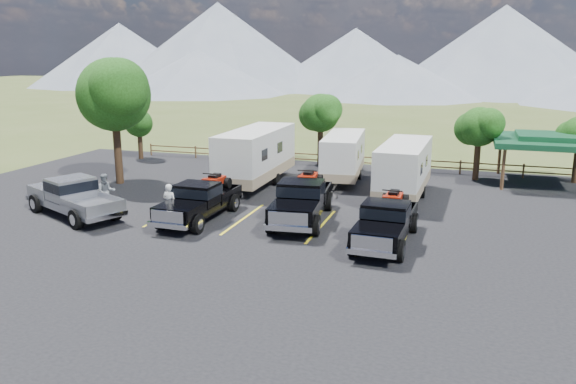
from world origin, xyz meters
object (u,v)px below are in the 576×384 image
(trailer_left, at_px, (256,156))
(trailer_right, at_px, (404,169))
(trailer_center, at_px, (343,156))
(tree_big_nw, at_px, (113,95))
(pickup_silver, at_px, (74,197))
(pavilion, at_px, (546,141))
(rig_center, at_px, (302,199))
(person_b, at_px, (106,192))
(person_a, at_px, (170,204))
(rig_left, at_px, (200,200))
(rig_right, at_px, (386,220))

(trailer_left, relative_size, trailer_right, 1.11)
(trailer_left, height_order, trailer_center, trailer_left)
(trailer_center, bearing_deg, tree_big_nw, -164.13)
(pickup_silver, bearing_deg, pavilion, 147.79)
(pavilion, relative_size, trailer_right, 0.69)
(pickup_silver, bearing_deg, trailer_center, 163.32)
(pickup_silver, bearing_deg, rig_center, 129.14)
(person_b, bearing_deg, tree_big_nw, 76.46)
(trailer_right, height_order, person_a, trailer_right)
(rig_left, height_order, pickup_silver, rig_left)
(pavilion, xyz_separation_m, trailer_left, (-17.07, -5.79, -0.93))
(trailer_left, xyz_separation_m, person_b, (-5.41, -7.81, -0.86))
(trailer_left, distance_m, person_a, 9.06)
(pavilion, distance_m, trailer_left, 18.05)
(rig_right, bearing_deg, trailer_center, 112.94)
(rig_left, relative_size, trailer_center, 0.73)
(trailer_center, bearing_deg, trailer_left, -153.00)
(person_b, bearing_deg, rig_center, -35.05)
(rig_center, height_order, person_a, rig_center)
(pickup_silver, bearing_deg, trailer_right, 145.00)
(trailer_right, height_order, pickup_silver, trailer_right)
(trailer_right, relative_size, person_a, 4.62)
(rig_center, bearing_deg, rig_left, -170.45)
(rig_left, bearing_deg, rig_center, 16.71)
(tree_big_nw, xyz_separation_m, trailer_left, (8.48, 2.18, -3.74))
(rig_center, height_order, trailer_right, trailer_right)
(trailer_left, xyz_separation_m, pickup_silver, (-6.17, -9.42, -0.79))
(person_a, bearing_deg, trailer_left, -92.27)
(rig_left, relative_size, trailer_right, 0.69)
(rig_center, height_order, person_b, rig_center)
(tree_big_nw, xyz_separation_m, rig_right, (17.81, -6.48, -4.56))
(trailer_center, distance_m, person_a, 13.45)
(person_b, bearing_deg, trailer_right, -15.19)
(pavilion, bearing_deg, pickup_silver, -146.79)
(rig_center, xyz_separation_m, person_b, (-10.33, -1.27, -0.13))
(trailer_center, bearing_deg, pickup_silver, -137.13)
(person_a, bearing_deg, person_b, -10.54)
(trailer_center, xyz_separation_m, person_a, (-5.85, -12.10, -0.57))
(trailer_center, relative_size, trailer_right, 0.95)
(rig_left, bearing_deg, rig_right, -3.68)
(pickup_silver, relative_size, person_a, 3.51)
(pavilion, height_order, pickup_silver, pavilion)
(rig_center, relative_size, trailer_center, 0.82)
(person_b, bearing_deg, rig_left, -42.94)
(rig_right, xyz_separation_m, person_a, (-10.34, -0.30, -0.02))
(tree_big_nw, height_order, person_b, tree_big_nw)
(pavilion, xyz_separation_m, rig_left, (-16.99, -13.69, -1.75))
(pavilion, bearing_deg, trailer_center, -167.72)
(rig_left, bearing_deg, person_b, -179.80)
(rig_left, xyz_separation_m, rig_center, (4.84, 1.36, 0.09))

